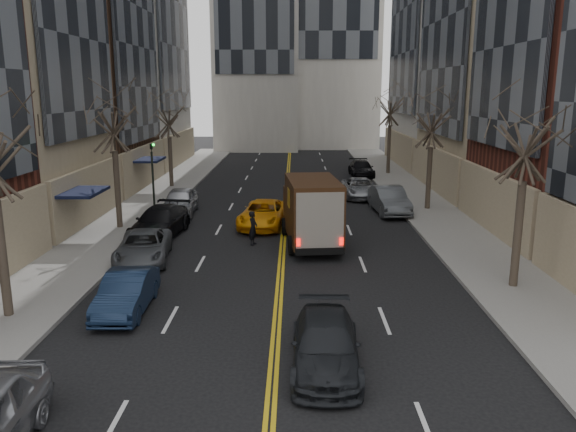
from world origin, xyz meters
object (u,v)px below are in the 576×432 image
Objects in this scene: ups_truck at (311,211)px; taxi at (263,214)px; observer_sedan at (326,345)px; pedestrian at (253,228)px.

ups_truck is 4.58m from taxi.
observer_sedan is 12.53m from pedestrian.
ups_truck is 12.27m from observer_sedan.
pedestrian is at bearing 104.71° from observer_sedan.
pedestrian reaches higher than taxi.
observer_sedan is 16.15m from taxi.
pedestrian is at bearing -87.91° from taxi.
ups_truck reaches higher than pedestrian.
observer_sedan is at bearing -152.32° from pedestrian.
pedestrian reaches higher than observer_sedan.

